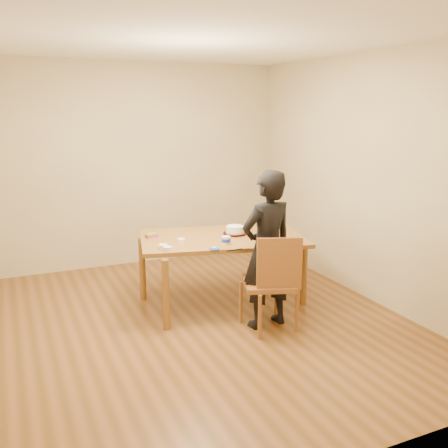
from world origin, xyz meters
name	(u,v)px	position (x,y,z in m)	size (l,w,h in m)	color
room_shell	(184,185)	(0.00, 0.34, 1.35)	(4.00, 4.50, 2.70)	brown
dining_table	(222,238)	(0.45, 0.42, 0.73)	(1.73, 1.03, 0.04)	brown
dining_chair	(269,283)	(0.60, -0.36, 0.45)	(0.47, 0.47, 0.04)	brown
cake_plate	(235,233)	(0.61, 0.44, 0.76)	(0.26, 0.26, 0.02)	red
cake	(235,230)	(0.61, 0.44, 0.80)	(0.20, 0.20, 0.06)	white
frosting_dome	(235,226)	(0.61, 0.44, 0.85)	(0.19, 0.19, 0.03)	white
frosting_tub	(226,240)	(0.36, 0.12, 0.79)	(0.09, 0.09, 0.08)	white
frosting_lid	(214,249)	(0.17, -0.01, 0.76)	(0.11, 0.11, 0.01)	#164092
frosting_dollop	(214,248)	(0.17, -0.01, 0.77)	(0.04, 0.04, 0.02)	white
ramekin_green	(168,249)	(-0.26, 0.12, 0.77)	(0.09, 0.09, 0.04)	white
ramekin_yellow	(181,240)	(-0.03, 0.37, 0.77)	(0.08, 0.08, 0.04)	white
ramekin_multi	(163,247)	(-0.28, 0.21, 0.77)	(0.09, 0.09, 0.04)	white
candy_box_pink	(152,236)	(-0.25, 0.70, 0.76)	(0.13, 0.07, 0.02)	#CE3080
candy_box_green	(151,234)	(-0.26, 0.70, 0.78)	(0.12, 0.06, 0.02)	#1C981E
spatula	(235,250)	(0.34, -0.13, 0.76)	(0.17, 0.02, 0.01)	black
person	(267,250)	(0.60, -0.31, 0.77)	(0.56, 0.37, 1.55)	black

